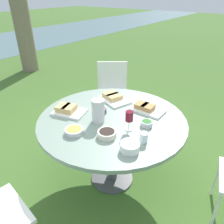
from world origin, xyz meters
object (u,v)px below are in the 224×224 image
object	(u,v)px
wine_glass	(129,117)
dining_table	(112,126)
chair_near_left	(112,88)
water_pitcher	(98,111)

from	to	relation	value
wine_glass	dining_table	bearing A→B (deg)	71.74
dining_table	wine_glass	distance (m)	0.33
dining_table	chair_near_left	world-z (taller)	chair_near_left
dining_table	water_pitcher	bearing A→B (deg)	151.55
chair_near_left	wine_glass	world-z (taller)	wine_glass
chair_near_left	wine_glass	xyz separation A→B (m)	(-1.10, -0.99, 0.37)
chair_near_left	water_pitcher	xyz separation A→B (m)	(-1.14, -0.69, 0.35)
water_pitcher	wine_glass	world-z (taller)	water_pitcher
wine_glass	water_pitcher	bearing A→B (deg)	97.93
wine_glass	chair_near_left	bearing A→B (deg)	41.89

